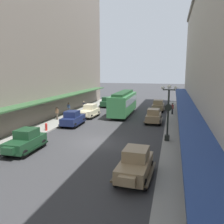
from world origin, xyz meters
TOP-DOWN VIEW (x-y plane):
  - ground_plane at (0.00, 0.00)m, footprint 200.00×200.00m
  - sidewalk_left at (-7.50, 0.00)m, footprint 3.00×60.00m
  - sidewalk_right at (7.50, 0.00)m, footprint 3.00×60.00m
  - building_row_right at (10.23, 0.00)m, footprint 4.30×60.00m
  - parked_car_0 at (-4.70, 5.43)m, footprint 2.21×4.29m
  - parked_car_1 at (-4.78, 20.68)m, footprint 2.27×4.31m
  - parked_car_2 at (4.69, -6.30)m, footprint 2.30×4.32m
  - parked_car_3 at (-4.53, 10.80)m, footprint 2.29×4.31m
  - parked_car_4 at (-4.71, -3.85)m, footprint 2.20×4.28m
  - parked_car_5 at (4.52, 9.44)m, footprint 2.14×4.26m
  - parked_car_6 at (4.51, 18.62)m, footprint 2.22×4.29m
  - streetcar at (-0.32, 13.73)m, footprint 2.60×9.62m
  - lamp_post_with_clock at (6.40, 1.71)m, footprint 1.42×0.44m
  - fire_hydrant at (-6.35, 2.16)m, footprint 0.24×0.24m
  - pedestrian_0 at (7.65, 11.15)m, footprint 0.36×0.28m
  - pedestrian_1 at (-7.93, 7.63)m, footprint 0.36×0.28m
  - pedestrian_2 at (6.78, 15.40)m, footprint 0.36×0.28m
  - pedestrian_3 at (-8.17, 11.74)m, footprint 0.36×0.28m
  - pedestrian_4 at (-6.75, 14.31)m, footprint 0.36×0.24m

SIDE VIEW (x-z plane):
  - ground_plane at x=0.00m, z-range 0.00..0.00m
  - sidewalk_left at x=-7.50m, z-range 0.00..0.15m
  - sidewalk_right at x=7.50m, z-range 0.00..0.15m
  - fire_hydrant at x=-6.35m, z-range 0.15..0.97m
  - parked_car_0 at x=-4.70m, z-range 0.02..1.86m
  - parked_car_1 at x=-4.78m, z-range 0.02..1.86m
  - parked_car_2 at x=4.69m, z-range 0.02..1.86m
  - parked_car_3 at x=-4.53m, z-range 0.02..1.86m
  - parked_car_4 at x=-4.71m, z-range 0.02..1.86m
  - parked_car_5 at x=4.52m, z-range 0.02..1.86m
  - parked_car_6 at x=4.51m, z-range 0.02..1.86m
  - pedestrian_4 at x=-6.75m, z-range 0.17..1.81m
  - pedestrian_0 at x=7.65m, z-range 0.18..1.85m
  - pedestrian_1 at x=-7.93m, z-range 0.18..1.85m
  - pedestrian_2 at x=6.78m, z-range 0.18..1.85m
  - pedestrian_3 at x=-8.17m, z-range 0.18..1.85m
  - streetcar at x=-0.32m, z-range 0.17..3.63m
  - lamp_post_with_clock at x=6.40m, z-range 0.41..5.57m
  - building_row_right at x=10.23m, z-range 0.00..16.66m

